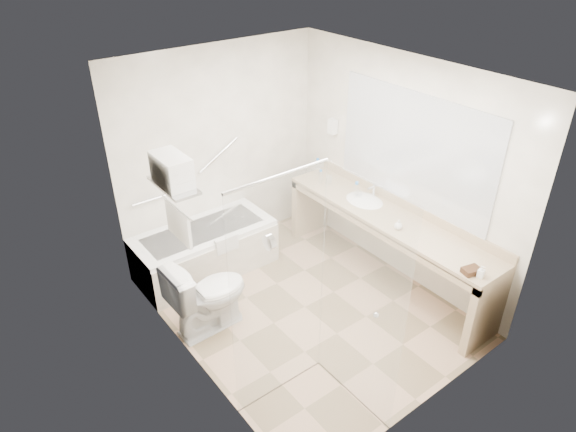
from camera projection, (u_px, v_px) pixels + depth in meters
floor at (305, 307)px, 5.53m from camera, size 3.20×3.20×0.00m
ceiling at (310, 76)px, 4.26m from camera, size 2.60×3.20×0.10m
wall_back at (220, 153)px, 5.99m from camera, size 2.60×0.10×2.50m
wall_front at (443, 291)px, 3.80m from camera, size 2.60×0.10×2.50m
wall_left at (185, 254)px, 4.22m from camera, size 0.10×3.20×2.50m
wall_right at (400, 170)px, 5.57m from camera, size 0.10×3.20×2.50m
bathtub at (205, 250)px, 5.98m from camera, size 1.60×0.73×0.59m
grab_bar_short at (149, 200)px, 5.62m from camera, size 0.40×0.03×0.03m
grab_bar_long at (219, 155)px, 5.94m from camera, size 0.53×0.03×0.33m
shower_enclosure at (319, 297)px, 4.03m from camera, size 0.96×0.91×2.11m
towel_shelf at (173, 179)px, 4.27m from camera, size 0.24×0.55×0.81m
vanity_counter at (387, 232)px, 5.64m from camera, size 0.55×2.70×0.95m
sink at (364, 203)px, 5.84m from camera, size 0.40×0.52×0.14m
faucet at (374, 190)px, 5.86m from camera, size 0.03×0.03×0.14m
mirror at (413, 149)px, 5.31m from camera, size 0.02×2.00×1.20m
hairdryer_unit at (333, 126)px, 6.16m from camera, size 0.08×0.10×0.18m
toilet at (208, 295)px, 5.08m from camera, size 0.83×0.48×0.80m
amenity_basket at (471, 270)px, 4.64m from camera, size 0.18×0.14×0.05m
soap_bottle_a at (481, 275)px, 4.58m from camera, size 0.08×0.13×0.06m
soap_bottle_b at (398, 225)px, 5.28m from camera, size 0.09×0.11×0.08m
water_bottle_left at (356, 191)px, 5.79m from camera, size 0.07×0.07×0.22m
water_bottle_mid at (321, 177)px, 6.15m from camera, size 0.05×0.05×0.18m
water_bottle_right at (318, 167)px, 6.36m from camera, size 0.06×0.06×0.21m
drinking_glass_near at (329, 180)px, 6.15m from camera, size 0.09×0.09×0.10m
drinking_glass_far at (359, 195)px, 5.83m from camera, size 0.09×0.09×0.10m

